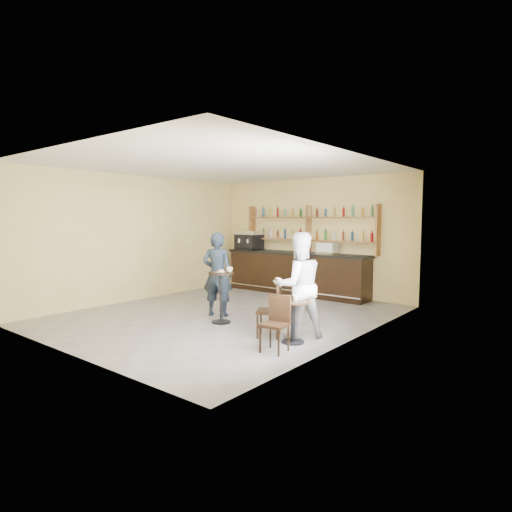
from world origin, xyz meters
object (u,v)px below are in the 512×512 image
Objects in this scene: pedestal_table at (221,298)px; cafe_table at (293,321)px; bar_counter at (296,273)px; chair_south at (274,324)px; pastry_case at (328,248)px; espresso_machine at (249,240)px; chair_west at (269,311)px; patron_second at (298,285)px; man_main at (217,274)px.

cafe_table is at bearing -7.60° from pedestal_table.
chair_south is at bearing -60.26° from bar_counter.
pastry_case is 0.68× the size of cafe_table.
espresso_machine reaches higher than chair_south.
chair_west is 0.50× the size of patron_second.
chair_south is 1.06m from patron_second.
espresso_machine is 2.68m from pastry_case.
chair_south is (4.30, -4.56, -1.00)m from espresso_machine.
pastry_case is 3.93m from patron_second.
espresso_machine is at bearing -94.56° from patron_second.
patron_second is (-0.11, 0.33, 0.57)m from cafe_table.
pedestal_table is at bearing 148.76° from chair_south.
patron_second is at bearing 2.42° from pedestal_table.
bar_counter is 5.52× the size of espresso_machine.
cafe_table is 0.61m from chair_south.
pastry_case is at bearing 111.61° from cafe_table.
bar_counter reaches higher than chair_west.
pastry_case is 4.13m from chair_west.
patron_second reaches higher than bar_counter.
pedestal_table is at bearing 113.99° from man_main.
pastry_case is at bearing 84.83° from pedestal_table.
chair_west is at bearing -20.72° from patron_second.
man_main is at bearing 144.98° from chair_south.
pastry_case reaches higher than cafe_table.
chair_west is 0.70m from patron_second.
bar_counter is 3.77m from pedestal_table.
bar_counter is at bearing -109.30° from patron_second.
chair_south is (0.05, -0.60, 0.08)m from cafe_table.
bar_counter is 1.23m from pastry_case.
man_main is (-0.83, -3.29, -0.41)m from pastry_case.
bar_counter is 5.26m from chair_south.
chair_west is (1.02, -3.91, -0.85)m from pastry_case.
pastry_case is at bearing 0.00° from bar_counter.
espresso_machine reaches higher than cafe_table.
man_main is at bearing -61.69° from patron_second.
chair_south is at bearing 126.52° from man_main.
man_main reaches higher than bar_counter.
pedestal_table is 1.41× the size of cafe_table.
chair_west is (3.70, -3.91, -0.98)m from espresso_machine.
bar_counter is 4.40m from chair_west.
pastry_case is at bearing 166.26° from chair_west.
patron_second is at bearing 108.50° from cafe_table.
man_main is at bearing -55.04° from espresso_machine.
chair_south is at bearing -85.24° from cafe_table.
espresso_machine is 5.53m from patron_second.
pastry_case is (2.68, 0.00, -0.13)m from espresso_machine.
bar_counter is 4.72m from cafe_table.
bar_counter is 2.32× the size of patron_second.
espresso_machine reaches higher than bar_counter.
chair_west is (1.36, -0.20, -0.05)m from pedestal_table.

